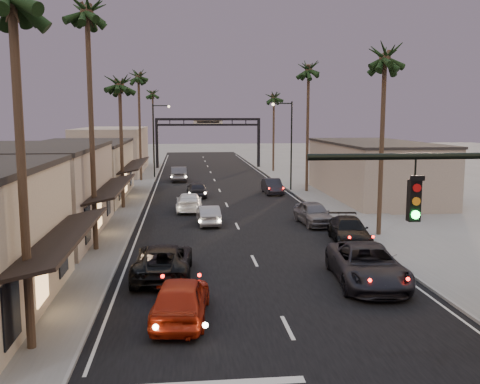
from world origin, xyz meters
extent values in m
plane|color=slate|center=(0.00, 40.00, 0.00)|extent=(200.00, 200.00, 0.00)
cube|color=black|center=(0.00, 45.00, 0.00)|extent=(14.00, 120.00, 0.02)
cube|color=slate|center=(-9.50, 52.00, 0.06)|extent=(5.00, 92.00, 0.12)
cube|color=slate|center=(9.50, 52.00, 0.06)|extent=(5.00, 92.00, 0.12)
cube|color=gray|center=(-13.00, 26.00, 2.75)|extent=(8.00, 14.00, 5.50)
cube|color=tan|center=(-13.00, 42.00, 2.50)|extent=(8.00, 16.00, 5.00)
cube|color=gray|center=(-13.00, 65.00, 3.00)|extent=(8.00, 20.00, 6.00)
cube|color=gray|center=(14.00, 40.00, 2.50)|extent=(8.00, 18.00, 5.00)
cube|color=black|center=(1.80, 4.00, 5.55)|extent=(0.28, 0.22, 1.00)
cube|color=black|center=(-7.40, 70.00, 3.50)|extent=(0.40, 0.40, 7.00)
cube|color=black|center=(7.40, 70.00, 3.50)|extent=(0.40, 0.40, 7.00)
cube|color=black|center=(0.00, 70.00, 7.10)|extent=(15.20, 0.35, 0.35)
cube|color=black|center=(0.00, 70.00, 6.30)|extent=(15.20, 0.30, 0.30)
cube|color=beige|center=(0.00, 69.98, 6.70)|extent=(4.20, 0.12, 1.00)
cylinder|color=black|center=(7.20, 45.00, 4.50)|extent=(0.16, 0.16, 9.00)
cylinder|color=black|center=(6.20, 45.00, 8.80)|extent=(2.00, 0.12, 0.12)
sphere|color=#FFD899|center=(5.30, 45.00, 8.70)|extent=(0.30, 0.30, 0.30)
cylinder|color=black|center=(-7.20, 58.00, 4.50)|extent=(0.16, 0.16, 9.00)
cylinder|color=black|center=(-6.20, 58.00, 8.80)|extent=(2.00, 0.12, 0.12)
sphere|color=#FFD899|center=(-5.30, 58.00, 8.70)|extent=(0.30, 0.30, 0.30)
cylinder|color=#38281C|center=(-8.60, 9.00, 5.50)|extent=(0.28, 0.28, 11.00)
cylinder|color=#38281C|center=(-8.60, 22.00, 6.50)|extent=(0.28, 0.28, 13.00)
sphere|color=black|center=(-8.60, 22.00, 13.60)|extent=(3.20, 3.20, 3.20)
cylinder|color=#38281C|center=(-8.60, 36.00, 5.00)|extent=(0.28, 0.28, 10.00)
sphere|color=black|center=(-8.60, 36.00, 10.60)|extent=(3.20, 3.20, 3.20)
cylinder|color=#38281C|center=(-8.60, 55.00, 6.00)|extent=(0.28, 0.28, 12.00)
sphere|color=black|center=(-8.60, 55.00, 12.60)|extent=(3.20, 3.20, 3.20)
cylinder|color=#38281C|center=(8.60, 24.00, 5.50)|extent=(0.28, 0.28, 11.00)
sphere|color=black|center=(8.60, 24.00, 11.60)|extent=(3.20, 3.20, 3.20)
cylinder|color=#38281C|center=(8.60, 44.00, 6.00)|extent=(0.28, 0.28, 12.00)
sphere|color=black|center=(8.60, 44.00, 12.60)|extent=(3.20, 3.20, 3.20)
cylinder|color=#38281C|center=(8.60, 64.00, 5.00)|extent=(0.28, 0.28, 10.00)
sphere|color=black|center=(8.60, 64.00, 10.60)|extent=(3.20, 3.20, 3.20)
cylinder|color=#38281C|center=(-8.30, 78.00, 5.50)|extent=(0.28, 0.28, 11.00)
sphere|color=black|center=(-8.30, 78.00, 11.60)|extent=(3.20, 3.20, 3.20)
imported|color=#A0200B|center=(-3.80, 11.18, 0.83)|extent=(2.46, 5.06, 1.66)
imported|color=black|center=(-4.65, 16.68, 0.79)|extent=(2.84, 5.80, 1.58)
imported|color=gray|center=(-1.95, 28.90, 0.68)|extent=(1.65, 4.17, 1.35)
imported|color=white|center=(-3.24, 34.40, 0.73)|extent=(2.13, 5.04, 1.45)
imported|color=black|center=(-2.43, 41.87, 0.73)|extent=(1.96, 4.39, 1.47)
imported|color=#47464B|center=(-4.20, 54.67, 0.84)|extent=(1.93, 5.17, 1.69)
imported|color=black|center=(4.57, 14.71, 0.87)|extent=(3.45, 6.50, 1.74)
imported|color=black|center=(6.20, 22.52, 0.74)|extent=(2.66, 5.31, 1.48)
imported|color=#56555B|center=(5.38, 28.02, 0.80)|extent=(2.27, 4.84, 1.60)
imported|color=black|center=(4.98, 43.17, 0.74)|extent=(1.69, 4.54, 1.48)
camera|label=1|loc=(-3.63, -8.01, 7.53)|focal=40.00mm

